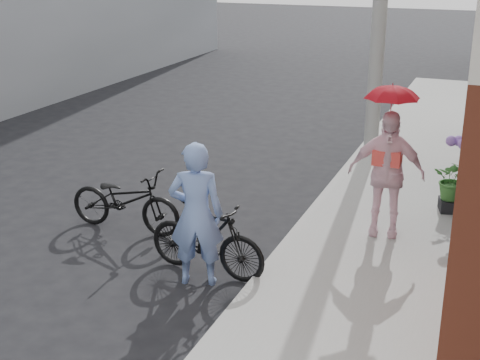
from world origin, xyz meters
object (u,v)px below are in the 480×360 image
Objects in this scene: officer at (196,214)px; kimono_woman at (386,173)px; bike_right at (207,238)px; bike_left at (125,200)px; planter at (451,205)px.

officer is 1.02× the size of kimono_woman.
officer is at bearing -177.72° from bike_right.
officer is 2.00m from bike_left.
bike_right reaches higher than bike_left.
kimono_woman is (3.50, 1.01, 0.53)m from bike_left.
bike_left is at bearing -171.03° from kimono_woman.
officer is 1.12× the size of bike_right.
bike_left is 1.09× the size of bike_right.
kimono_woman reaches higher than officer.
bike_left is 5.14× the size of planter.
officer is at bearing -139.09° from kimono_woman.
bike_left is 1.84m from bike_right.
officer is 2.79m from kimono_woman.
officer reaches higher than bike_right.
kimono_woman reaches higher than planter.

